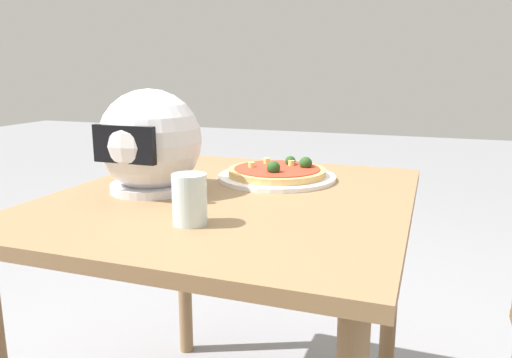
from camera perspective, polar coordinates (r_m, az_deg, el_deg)
dining_table at (r=1.27m, az=-2.68°, el=-6.14°), size 0.86×0.95×0.75m
pizza_plate at (r=1.40m, az=2.41°, el=0.20°), size 0.33×0.33×0.01m
pizza at (r=1.40m, az=2.53°, el=0.92°), size 0.27×0.27×0.05m
motorcycle_helmet at (r=1.28m, az=-12.04°, el=4.08°), size 0.26×0.26×0.26m
drinking_glass at (r=1.00m, az=-7.63°, el=-2.32°), size 0.07×0.07×0.10m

